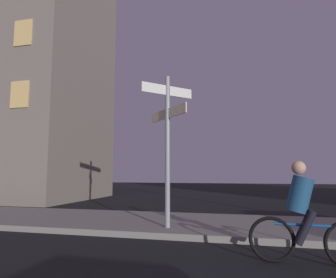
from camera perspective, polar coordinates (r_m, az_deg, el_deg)
sidewalk_kerb at (r=8.12m, az=8.84°, el=-15.95°), size 40.00×3.34×0.14m
signpost at (r=7.24m, az=-0.09°, el=0.60°), size 1.17×1.17×3.65m
cyclist at (r=5.26m, az=24.62°, el=-13.25°), size 1.82×0.37×1.61m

